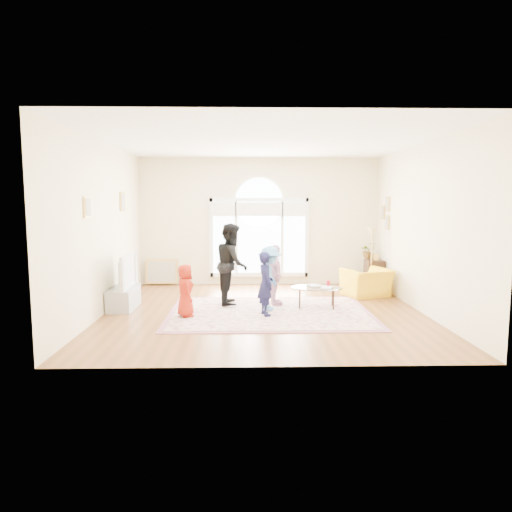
{
  "coord_description": "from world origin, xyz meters",
  "views": [
    {
      "loc": [
        -0.35,
        -8.58,
        2.07
      ],
      "look_at": [
        -0.14,
        0.3,
        1.04
      ],
      "focal_mm": 32.0,
      "sensor_mm": 36.0,
      "label": 1
    }
  ],
  "objects_px": {
    "area_rug": "(270,312)",
    "coffee_table": "(316,288)",
    "tv_console": "(124,298)",
    "television": "(123,271)",
    "armchair": "(367,283)"
  },
  "relations": [
    {
      "from": "tv_console",
      "to": "armchair",
      "type": "relative_size",
      "value": 1.05
    },
    {
      "from": "area_rug",
      "to": "coffee_table",
      "type": "relative_size",
      "value": 3.27
    },
    {
      "from": "television",
      "to": "coffee_table",
      "type": "bearing_deg",
      "value": -0.67
    },
    {
      "from": "tv_console",
      "to": "area_rug",
      "type": "bearing_deg",
      "value": -8.24
    },
    {
      "from": "tv_console",
      "to": "television",
      "type": "bearing_deg",
      "value": -0.0
    },
    {
      "from": "coffee_table",
      "to": "armchair",
      "type": "distance_m",
      "value": 1.71
    },
    {
      "from": "area_rug",
      "to": "tv_console",
      "type": "xyz_separation_m",
      "value": [
        -2.86,
        0.41,
        0.2
      ]
    },
    {
      "from": "television",
      "to": "area_rug",
      "type": "bearing_deg",
      "value": -8.27
    },
    {
      "from": "armchair",
      "to": "area_rug",
      "type": "bearing_deg",
      "value": 13.61
    },
    {
      "from": "area_rug",
      "to": "television",
      "type": "height_order",
      "value": "television"
    },
    {
      "from": "coffee_table",
      "to": "area_rug",
      "type": "bearing_deg",
      "value": -151.02
    },
    {
      "from": "area_rug",
      "to": "armchair",
      "type": "height_order",
      "value": "armchair"
    },
    {
      "from": "television",
      "to": "coffee_table",
      "type": "height_order",
      "value": "television"
    },
    {
      "from": "tv_console",
      "to": "coffee_table",
      "type": "xyz_separation_m",
      "value": [
        3.8,
        -0.04,
        0.19
      ]
    },
    {
      "from": "television",
      "to": "coffee_table",
      "type": "relative_size",
      "value": 1.03
    }
  ]
}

